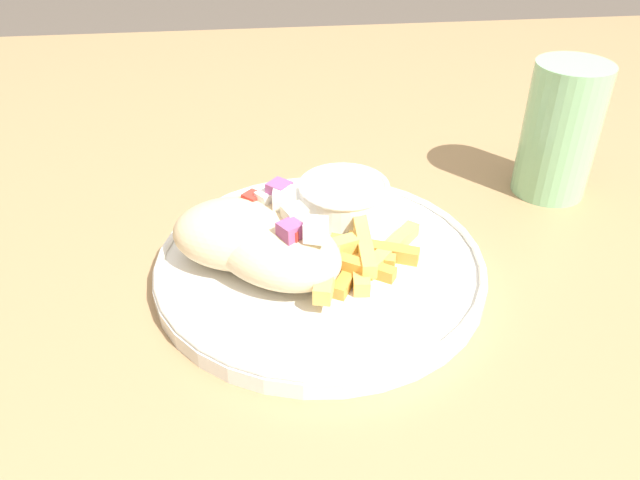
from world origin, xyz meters
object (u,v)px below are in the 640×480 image
object	(u,v)px
pita_sandwich_far	(244,231)
fries_pile	(355,257)
sauce_ramekin	(343,197)
water_glass	(559,137)
plate	(320,265)
pita_sandwich_near	(274,245)

from	to	relation	value
pita_sandwich_far	fries_pile	bearing A→B (deg)	-3.65
sauce_ramekin	water_glass	bearing A→B (deg)	11.48
plate	water_glass	size ratio (longest dim) A/B	2.06
pita_sandwich_far	water_glass	distance (m)	0.32
plate	pita_sandwich_near	world-z (taller)	pita_sandwich_near
pita_sandwich_near	fries_pile	distance (m)	0.06
pita_sandwich_near	fries_pile	xyz separation A→B (m)	(0.06, -0.00, -0.01)
pita_sandwich_near	pita_sandwich_far	bearing A→B (deg)	-170.91
plate	fries_pile	world-z (taller)	fries_pile
plate	water_glass	xyz separation A→B (m)	(0.24, 0.11, 0.05)
fries_pile	sauce_ramekin	size ratio (longest dim) A/B	1.54
pita_sandwich_near	plate	bearing A→B (deg)	60.62
pita_sandwich_near	pita_sandwich_far	xyz separation A→B (m)	(-0.02, 0.02, 0.00)
plate	sauce_ramekin	size ratio (longest dim) A/B	3.28
plate	fries_pile	size ratio (longest dim) A/B	2.13
plate	pita_sandwich_far	xyz separation A→B (m)	(-0.06, 0.01, 0.03)
pita_sandwich_near	fries_pile	bearing A→B (deg)	43.85
fries_pile	sauce_ramekin	world-z (taller)	sauce_ramekin
pita_sandwich_far	sauce_ramekin	bearing A→B (deg)	44.14
plate	fries_pile	xyz separation A→B (m)	(0.03, -0.01, 0.01)
water_glass	pita_sandwich_far	bearing A→B (deg)	-161.35
pita_sandwich_far	sauce_ramekin	distance (m)	0.11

